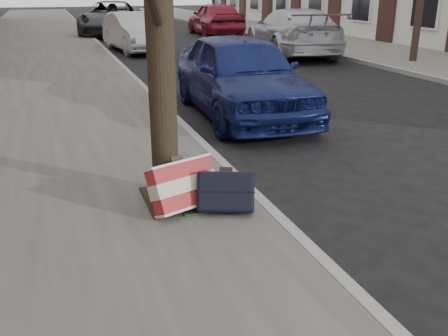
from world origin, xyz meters
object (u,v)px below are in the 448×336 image
object	(u,v)px
suitcase_red	(183,185)
car_near_front	(241,75)
suitcase_navy	(226,191)
car_near_mid	(135,32)

from	to	relation	value
suitcase_red	car_near_front	bearing A→B (deg)	41.52
car_near_front	suitcase_red	bearing A→B (deg)	-115.63
suitcase_red	car_near_front	xyz separation A→B (m)	(2.12, 3.94, 0.36)
suitcase_navy	car_near_front	world-z (taller)	car_near_front
car_near_front	car_near_mid	size ratio (longest dim) A/B	1.04
suitcase_navy	car_near_front	xyz separation A→B (m)	(1.74, 4.13, 0.40)
suitcase_navy	car_near_front	size ratio (longest dim) A/B	0.13
car_near_front	car_near_mid	xyz separation A→B (m)	(-0.21, 10.16, -0.05)
suitcase_navy	car_near_front	distance (m)	4.50
suitcase_navy	suitcase_red	bearing A→B (deg)	174.37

